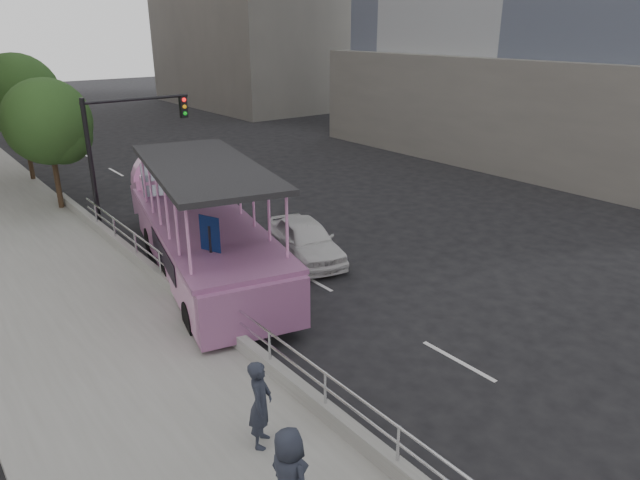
% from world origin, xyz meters
% --- Properties ---
extents(ground, '(160.00, 160.00, 0.00)m').
position_xyz_m(ground, '(0.00, 0.00, 0.00)').
color(ground, black).
extents(sidewalk, '(5.50, 80.00, 0.30)m').
position_xyz_m(sidewalk, '(-5.75, 10.00, 0.15)').
color(sidewalk, '#A4A49F').
rests_on(sidewalk, ground).
extents(kerb_wall, '(0.24, 30.00, 0.36)m').
position_xyz_m(kerb_wall, '(-3.12, 2.00, 0.48)').
color(kerb_wall, '#B0B0AA').
rests_on(kerb_wall, sidewalk).
extents(guardrail, '(0.07, 22.00, 0.71)m').
position_xyz_m(guardrail, '(-3.12, 2.00, 1.14)').
color(guardrail, silver).
rests_on(guardrail, kerb_wall).
extents(duck_boat, '(5.30, 11.98, 3.87)m').
position_xyz_m(duck_boat, '(-1.35, 7.08, 1.44)').
color(duck_boat, black).
rests_on(duck_boat, ground).
extents(car, '(2.67, 4.46, 1.42)m').
position_xyz_m(car, '(1.91, 5.48, 0.71)').
color(car, white).
rests_on(car, ground).
extents(pedestrian_near, '(0.75, 0.76, 1.76)m').
position_xyz_m(pedestrian_near, '(-4.51, -1.84, 1.18)').
color(pedestrian_near, '#272C3A').
rests_on(pedestrian_near, sidewalk).
extents(pedestrian_far, '(0.64, 0.90, 1.73)m').
position_xyz_m(pedestrian_far, '(-5.12, -3.63, 1.16)').
color(pedestrian_far, '#272C3A').
rests_on(pedestrian_far, sidewalk).
extents(parking_sign, '(0.27, 0.63, 2.99)m').
position_xyz_m(parking_sign, '(-2.62, 3.56, 1.86)').
color(parking_sign, black).
rests_on(parking_sign, ground).
extents(traffic_signal, '(4.20, 0.32, 5.20)m').
position_xyz_m(traffic_signal, '(-1.70, 12.50, 3.50)').
color(traffic_signal, black).
rests_on(traffic_signal, ground).
extents(street_tree_near, '(3.52, 3.52, 5.72)m').
position_xyz_m(street_tree_near, '(-3.30, 15.93, 3.82)').
color(street_tree_near, '#3C291B').
rests_on(street_tree_near, ground).
extents(street_tree_far, '(3.97, 3.97, 6.45)m').
position_xyz_m(street_tree_far, '(-3.10, 21.93, 4.31)').
color(street_tree_far, '#3C291B').
rests_on(street_tree_far, ground).
extents(tower_podium, '(26.00, 26.00, 6.00)m').
position_xyz_m(tower_podium, '(30.00, 10.00, 3.00)').
color(tower_podium, slate).
rests_on(tower_podium, ground).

